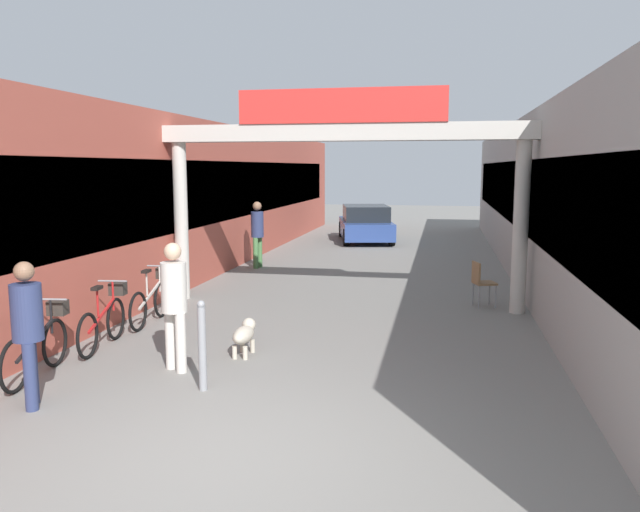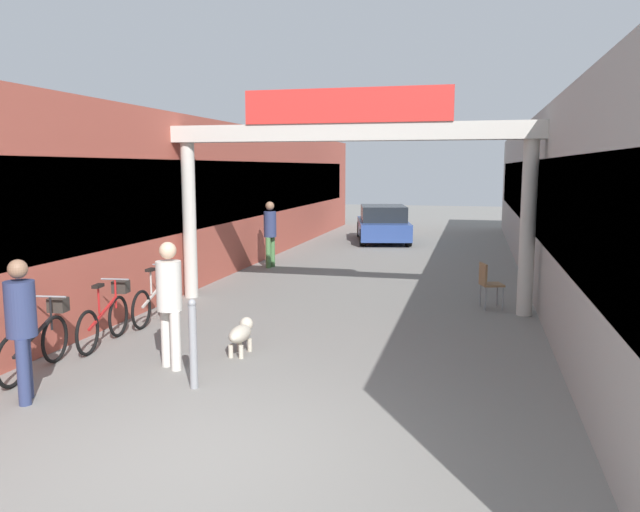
# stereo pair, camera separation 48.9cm
# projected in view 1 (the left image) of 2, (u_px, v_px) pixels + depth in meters

# --- Properties ---
(ground_plane) EXTENTS (80.00, 80.00, 0.00)m
(ground_plane) POSITION_uv_depth(u_px,v_px,m) (228.00, 458.00, 5.87)
(ground_plane) COLOR gray
(storefront_left) EXTENTS (3.00, 26.00, 3.83)m
(storefront_left) POSITION_uv_depth(u_px,v_px,m) (185.00, 196.00, 17.26)
(storefront_left) COLOR #B25142
(storefront_left) RESTS_ON ground_plane
(storefront_right) EXTENTS (3.00, 26.00, 3.83)m
(storefront_right) POSITION_uv_depth(u_px,v_px,m) (574.00, 200.00, 15.31)
(storefront_right) COLOR #9E9993
(storefront_right) RESTS_ON ground_plane
(arcade_sign_gateway) EXTENTS (7.40, 0.47, 4.18)m
(arcade_sign_gateway) POSITION_uv_depth(u_px,v_px,m) (342.00, 155.00, 11.95)
(arcade_sign_gateway) COLOR beige
(arcade_sign_gateway) RESTS_ON ground_plane
(pedestrian_with_dog) EXTENTS (0.47, 0.47, 1.74)m
(pedestrian_with_dog) POSITION_uv_depth(u_px,v_px,m) (174.00, 298.00, 8.28)
(pedestrian_with_dog) COLOR silver
(pedestrian_with_dog) RESTS_ON ground_plane
(pedestrian_companion) EXTENTS (0.47, 0.47, 1.68)m
(pedestrian_companion) POSITION_uv_depth(u_px,v_px,m) (28.00, 325.00, 7.01)
(pedestrian_companion) COLOR navy
(pedestrian_companion) RESTS_ON ground_plane
(pedestrian_carrying_crate) EXTENTS (0.40, 0.40, 1.80)m
(pedestrian_carrying_crate) POSITION_uv_depth(u_px,v_px,m) (257.00, 230.00, 16.85)
(pedestrian_carrying_crate) COLOR #4C7F47
(pedestrian_carrying_crate) RESTS_ON ground_plane
(dog_on_leash) EXTENTS (0.27, 0.67, 0.50)m
(dog_on_leash) POSITION_uv_depth(u_px,v_px,m) (245.00, 334.00, 9.09)
(dog_on_leash) COLOR beige
(dog_on_leash) RESTS_ON ground_plane
(bicycle_black_nearest) EXTENTS (0.46, 1.68, 0.98)m
(bicycle_black_nearest) POSITION_uv_depth(u_px,v_px,m) (40.00, 344.00, 8.13)
(bicycle_black_nearest) COLOR black
(bicycle_black_nearest) RESTS_ON ground_plane
(bicycle_red_second) EXTENTS (0.46, 1.68, 0.98)m
(bicycle_red_second) POSITION_uv_depth(u_px,v_px,m) (105.00, 319.00, 9.48)
(bicycle_red_second) COLOR black
(bicycle_red_second) RESTS_ON ground_plane
(bicycle_silver_third) EXTENTS (0.46, 1.69, 0.98)m
(bicycle_silver_third) POSITION_uv_depth(u_px,v_px,m) (153.00, 298.00, 10.97)
(bicycle_silver_third) COLOR black
(bicycle_silver_third) RESTS_ON ground_plane
(bollard_post_metal) EXTENTS (0.10, 0.10, 1.13)m
(bollard_post_metal) POSITION_uv_depth(u_px,v_px,m) (202.00, 345.00, 7.59)
(bollard_post_metal) COLOR gray
(bollard_post_metal) RESTS_ON ground_plane
(cafe_chair_wood_nearer) EXTENTS (0.50, 0.50, 0.89)m
(cafe_chair_wood_nearer) POSITION_uv_depth(u_px,v_px,m) (481.00, 280.00, 12.20)
(cafe_chair_wood_nearer) COLOR gray
(cafe_chair_wood_nearer) RESTS_ON ground_plane
(parked_car_blue) EXTENTS (2.56, 4.28, 1.33)m
(parked_car_blue) POSITION_uv_depth(u_px,v_px,m) (365.00, 224.00, 23.02)
(parked_car_blue) COLOR #2D478C
(parked_car_blue) RESTS_ON ground_plane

